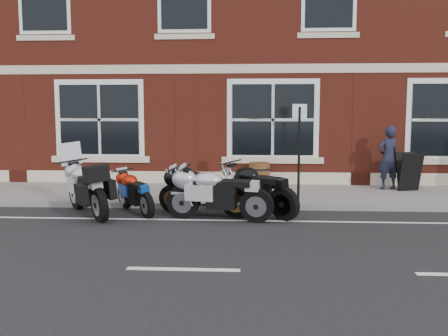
% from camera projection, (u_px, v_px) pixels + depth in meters
% --- Properties ---
extents(ground, '(80.00, 80.00, 0.00)m').
position_uv_depth(ground, '(205.00, 222.00, 9.97)').
color(ground, black).
rests_on(ground, ground).
extents(sidewalk, '(30.00, 3.00, 0.12)m').
position_uv_depth(sidewalk, '(216.00, 195.00, 12.93)').
color(sidewalk, slate).
rests_on(sidewalk, ground).
extents(kerb, '(30.00, 0.16, 0.12)m').
position_uv_depth(kerb, '(211.00, 206.00, 11.37)').
color(kerb, slate).
rests_on(kerb, ground).
extents(pub_building, '(24.00, 12.00, 12.00)m').
position_uv_depth(pub_building, '(230.00, 15.00, 19.70)').
color(pub_building, maroon).
rests_on(pub_building, ground).
extents(moto_touring_silver, '(1.48, 1.96, 1.53)m').
position_uv_depth(moto_touring_silver, '(87.00, 186.00, 10.67)').
color(moto_touring_silver, black).
rests_on(moto_touring_silver, ground).
extents(moto_sport_red, '(1.16, 1.58, 0.83)m').
position_uv_depth(moto_sport_red, '(136.00, 191.00, 10.87)').
color(moto_sport_red, black).
rests_on(moto_sport_red, ground).
extents(moto_sport_black, '(2.04, 0.70, 0.94)m').
position_uv_depth(moto_sport_black, '(203.00, 190.00, 10.64)').
color(moto_sport_black, black).
rests_on(moto_sport_black, ground).
extents(moto_sport_silver, '(2.22, 0.58, 1.01)m').
position_uv_depth(moto_sport_silver, '(217.00, 192.00, 10.12)').
color(moto_sport_silver, black).
rests_on(moto_sport_silver, ground).
extents(moto_naked_black, '(1.76, 1.66, 1.02)m').
position_uv_depth(moto_naked_black, '(255.00, 187.00, 10.67)').
color(moto_naked_black, black).
rests_on(moto_naked_black, ground).
extents(pedestrian_left, '(0.71, 0.58, 1.70)m').
position_uv_depth(pedestrian_left, '(388.00, 158.00, 13.36)').
color(pedestrian_left, black).
rests_on(pedestrian_left, sidewalk).
extents(a_board_sign, '(0.70, 0.56, 1.01)m').
position_uv_depth(a_board_sign, '(409.00, 171.00, 13.18)').
color(a_board_sign, black).
rests_on(a_board_sign, sidewalk).
extents(barrel_planter, '(0.61, 0.61, 0.67)m').
position_uv_depth(barrel_planter, '(259.00, 175.00, 13.86)').
color(barrel_planter, '#422411').
rests_on(barrel_planter, sidewalk).
extents(parking_sign, '(0.32, 0.06, 2.25)m').
position_uv_depth(parking_sign, '(299.00, 147.00, 11.22)').
color(parking_sign, black).
rests_on(parking_sign, sidewalk).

